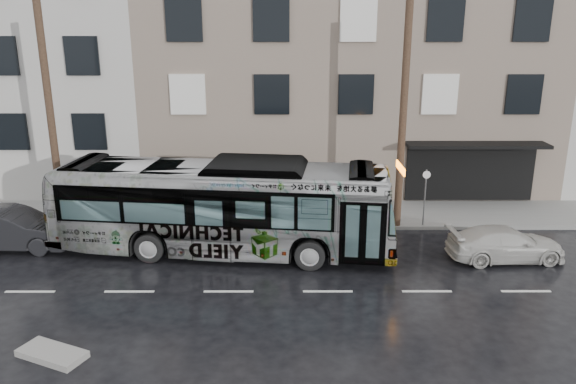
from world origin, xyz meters
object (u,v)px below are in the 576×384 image
Objects in this scene: utility_pole_rear at (51,119)px; sign_post at (425,198)px; utility_pole_front at (403,119)px; bus at (223,207)px; white_sedan at (506,244)px; dark_sedan at (11,229)px.

sign_post is at bearing 0.00° from utility_pole_rear.
utility_pole_front is 0.71× the size of bus.
utility_pole_front is 2.14× the size of white_sedan.
bus is 2.66× the size of dark_sedan.
bus is at bearing -89.96° from dark_sedan.
utility_pole_front reaches higher than white_sedan.
utility_pole_rear is at bearing 180.00° from sign_post.
utility_pole_front is at bearing 42.29° from white_sedan.
utility_pole_rear is 18.09m from white_sedan.
sign_post is 0.57× the size of white_sedan.
bus is at bearing -160.72° from utility_pole_front.
bus is at bearing -163.18° from sign_post.
white_sedan is at bearing -44.16° from utility_pole_front.
white_sedan is 0.88× the size of dark_sedan.
dark_sedan is at bearing -171.97° from utility_pole_front.
utility_pole_front is 14.00m from utility_pole_rear.
utility_pole_front is 6.15m from white_sedan.
utility_pole_front is 3.75× the size of sign_post.
bus reaches higher than white_sedan.
utility_pole_rear is 15.46m from sign_post.
utility_pole_front reaches higher than sign_post.
sign_post reaches higher than white_sedan.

